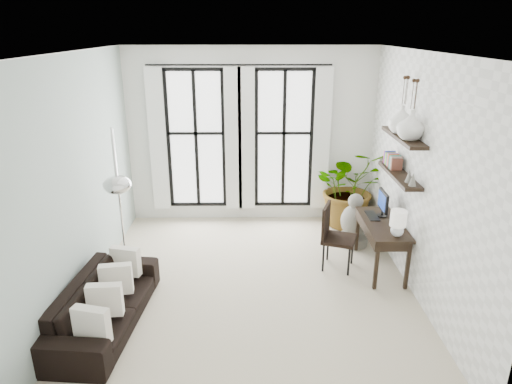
{
  "coord_description": "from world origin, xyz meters",
  "views": [
    {
      "loc": [
        0.01,
        -5.68,
        3.47
      ],
      "look_at": [
        0.07,
        0.3,
        1.32
      ],
      "focal_mm": 32.0,
      "sensor_mm": 36.0,
      "label": 1
    }
  ],
  "objects_px": {
    "plant": "(350,187)",
    "buddha": "(354,223)",
    "desk_chair": "(333,233)",
    "arc_lamp": "(116,167)",
    "desk": "(383,227)",
    "sofa": "(104,303)"
  },
  "relations": [
    {
      "from": "desk_chair",
      "to": "buddha",
      "type": "height_order",
      "value": "desk_chair"
    },
    {
      "from": "plant",
      "to": "desk_chair",
      "type": "height_order",
      "value": "plant"
    },
    {
      "from": "buddha",
      "to": "desk_chair",
      "type": "bearing_deg",
      "value": -122.27
    },
    {
      "from": "sofa",
      "to": "desk_chair",
      "type": "relative_size",
      "value": 2.03
    },
    {
      "from": "desk_chair",
      "to": "arc_lamp",
      "type": "bearing_deg",
      "value": -146.61
    },
    {
      "from": "sofa",
      "to": "arc_lamp",
      "type": "height_order",
      "value": "arc_lamp"
    },
    {
      "from": "sofa",
      "to": "desk_chair",
      "type": "height_order",
      "value": "desk_chair"
    },
    {
      "from": "desk",
      "to": "buddha",
      "type": "relative_size",
      "value": 1.43
    },
    {
      "from": "desk_chair",
      "to": "buddha",
      "type": "distance_m",
      "value": 0.95
    },
    {
      "from": "sofa",
      "to": "arc_lamp",
      "type": "relative_size",
      "value": 0.87
    },
    {
      "from": "desk",
      "to": "sofa",
      "type": "bearing_deg",
      "value": -160.67
    },
    {
      "from": "buddha",
      "to": "desk",
      "type": "bearing_deg",
      "value": -76.47
    },
    {
      "from": "desk",
      "to": "buddha",
      "type": "distance_m",
      "value": 0.98
    },
    {
      "from": "plant",
      "to": "buddha",
      "type": "xyz_separation_m",
      "value": [
        -0.08,
        -0.81,
        -0.37
      ]
    },
    {
      "from": "plant",
      "to": "buddha",
      "type": "relative_size",
      "value": 1.65
    },
    {
      "from": "desk_chair",
      "to": "buddha",
      "type": "xyz_separation_m",
      "value": [
        0.49,
        0.78,
        -0.19
      ]
    },
    {
      "from": "desk",
      "to": "arc_lamp",
      "type": "bearing_deg",
      "value": -170.46
    },
    {
      "from": "desk_chair",
      "to": "arc_lamp",
      "type": "xyz_separation_m",
      "value": [
        -2.93,
        -0.73,
        1.25
      ]
    },
    {
      "from": "desk",
      "to": "desk_chair",
      "type": "distance_m",
      "value": 0.73
    },
    {
      "from": "plant",
      "to": "desk_chair",
      "type": "bearing_deg",
      "value": -109.68
    },
    {
      "from": "arc_lamp",
      "to": "buddha",
      "type": "bearing_deg",
      "value": 23.82
    },
    {
      "from": "desk",
      "to": "arc_lamp",
      "type": "height_order",
      "value": "arc_lamp"
    }
  ]
}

